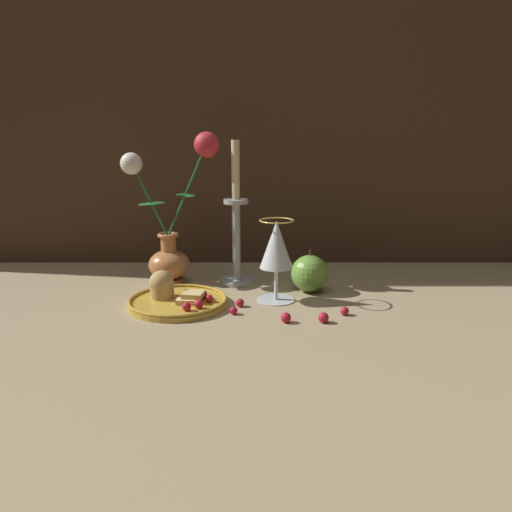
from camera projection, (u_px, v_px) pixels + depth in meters
name	position (u px, v px, depth m)	size (l,w,h in m)	color
ground_plane	(227.00, 299.00, 1.05)	(2.40, 2.40, 0.00)	#9E8966
wall_back	(230.00, 25.00, 1.23)	(2.40, 0.04, 1.20)	#422D1E
vase	(170.00, 231.00, 1.14)	(0.22, 0.10, 0.34)	#B77042
plate_with_pastries	(174.00, 298.00, 1.01)	(0.20, 0.20, 0.07)	gold
wine_glass	(275.00, 248.00, 1.02)	(0.08, 0.08, 0.17)	silver
candlestick	(235.00, 233.00, 1.13)	(0.08, 0.08, 0.34)	#A3A3A8
apple_beside_vase	(308.00, 273.00, 1.09)	(0.08, 0.08, 0.09)	#669938
berry_near_plate	(285.00, 318.00, 0.92)	(0.02, 0.02, 0.02)	#AD192D
berry_front_center	(232.00, 311.00, 0.96)	(0.02, 0.02, 0.02)	#AD192D
berry_by_glass_stem	(322.00, 317.00, 0.92)	(0.02, 0.02, 0.02)	#AD192D
berry_under_candlestick	(239.00, 303.00, 1.00)	(0.02, 0.02, 0.02)	#AD192D
berry_far_right	(343.00, 311.00, 0.96)	(0.02, 0.02, 0.02)	#AD192D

